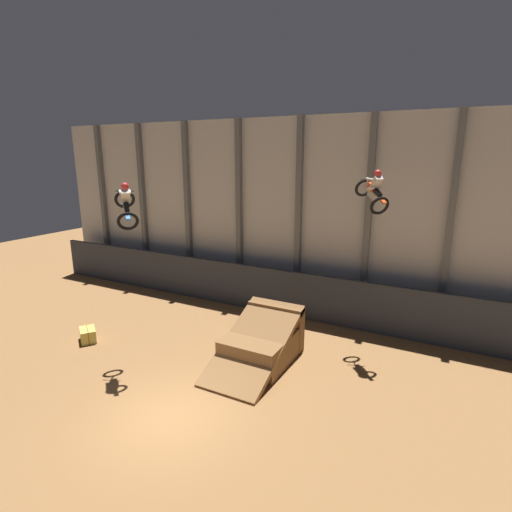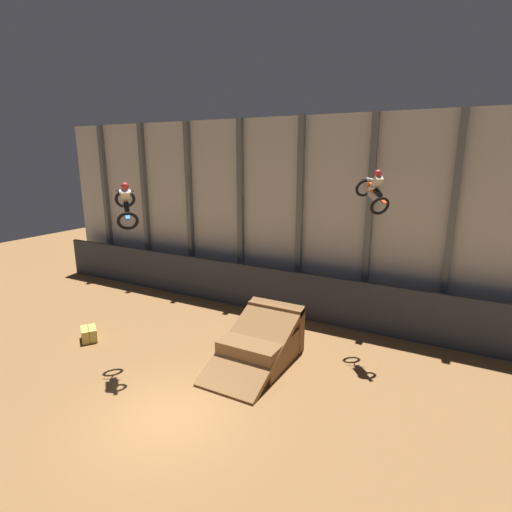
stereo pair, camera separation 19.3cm
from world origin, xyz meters
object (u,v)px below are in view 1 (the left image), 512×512
(dirt_ramp, at_px, (263,342))
(hay_bale_trackside, at_px, (88,335))
(rider_bike_right_air, at_px, (373,191))
(rider_bike_left_air, at_px, (126,205))

(dirt_ramp, bearing_deg, hay_bale_trackside, -163.13)
(rider_bike_right_air, bearing_deg, hay_bale_trackside, 164.05)
(rider_bike_left_air, relative_size, rider_bike_right_air, 0.99)
(dirt_ramp, relative_size, hay_bale_trackside, 4.05)
(dirt_ramp, xyz_separation_m, rider_bike_left_air, (-4.09, -2.57, 5.40))
(dirt_ramp, xyz_separation_m, hay_bale_trackside, (-7.31, -2.22, -0.40))
(rider_bike_right_air, distance_m, hay_bale_trackside, 13.15)
(rider_bike_left_air, distance_m, rider_bike_right_air, 8.98)
(rider_bike_left_air, bearing_deg, dirt_ramp, -16.09)
(rider_bike_left_air, bearing_deg, rider_bike_right_air, -13.48)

